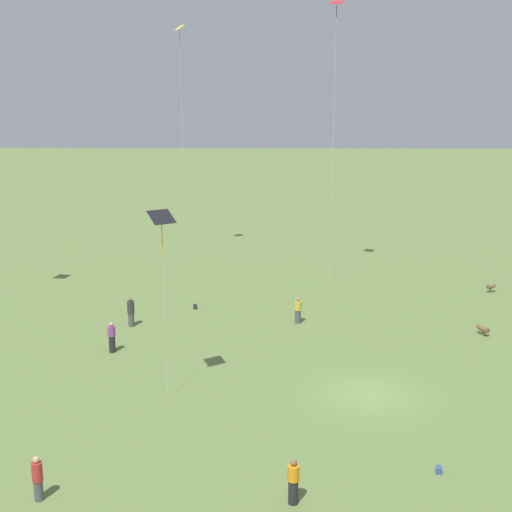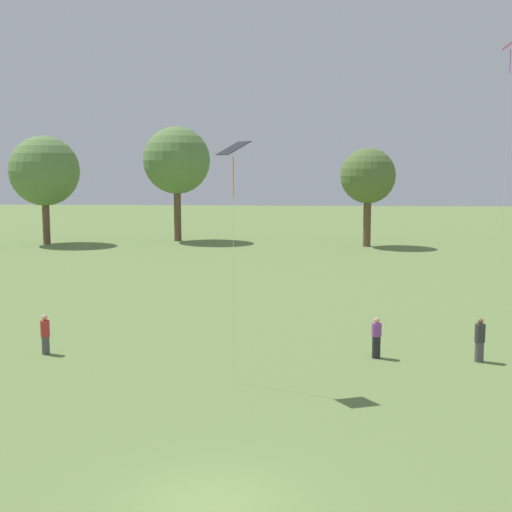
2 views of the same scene
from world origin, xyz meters
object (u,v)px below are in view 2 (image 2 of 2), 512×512
object	(u,v)px
person_4	(376,338)
kite_4	(233,155)
person_1	(480,340)
person_5	(45,335)
kite_5	(510,55)

from	to	relation	value
person_4	kite_4	bearing A→B (deg)	-24.95
person_1	kite_4	distance (m)	12.88
person_5	person_4	bearing A→B (deg)	72.37
kite_4	person_4	bearing A→B (deg)	136.09
person_1	kite_4	world-z (taller)	kite_4
person_4	person_5	distance (m)	14.13
kite_4	person_1	bearing A→B (deg)	121.84
person_1	kite_5	distance (m)	17.06
person_5	kite_5	bearing A→B (deg)	96.77
person_4	person_1	bearing A→B (deg)	117.35
person_4	kite_4	xyz separation A→B (m)	(-5.66, -3.76, 7.59)
person_1	person_5	distance (m)	18.32
person_4	kite_5	size ratio (longest dim) A/B	0.12
person_5	kite_5	distance (m)	27.59
kite_4	kite_5	xyz separation A→B (m)	(13.53, 13.96, 5.39)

